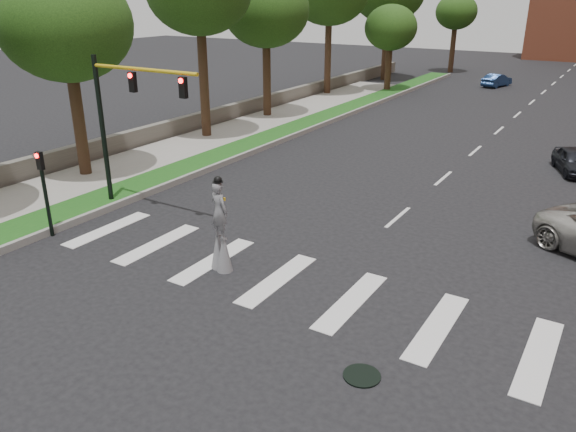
# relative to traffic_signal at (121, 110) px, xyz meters

# --- Properties ---
(ground_plane) EXTENTS (160.00, 160.00, 0.00)m
(ground_plane) POSITION_rel_traffic_signal_xyz_m (9.78, -3.00, -4.15)
(ground_plane) COLOR black
(ground_plane) RESTS_ON ground
(grass_median) EXTENTS (2.00, 60.00, 0.25)m
(grass_median) POSITION_rel_traffic_signal_xyz_m (-1.72, 17.00, -4.03)
(grass_median) COLOR #174B15
(grass_median) RESTS_ON ground
(median_curb) EXTENTS (0.20, 60.00, 0.28)m
(median_curb) POSITION_rel_traffic_signal_xyz_m (-0.67, 17.00, -4.01)
(median_curb) COLOR gray
(median_curb) RESTS_ON ground
(sidewalk_left) EXTENTS (4.00, 60.00, 0.18)m
(sidewalk_left) POSITION_rel_traffic_signal_xyz_m (-4.72, 7.00, -4.06)
(sidewalk_left) COLOR gray
(sidewalk_left) RESTS_ON ground
(stone_wall) EXTENTS (0.50, 56.00, 1.10)m
(stone_wall) POSITION_rel_traffic_signal_xyz_m (-7.22, 19.00, -3.60)
(stone_wall) COLOR #59554C
(stone_wall) RESTS_ON ground
(manhole) EXTENTS (0.90, 0.90, 0.04)m
(manhole) POSITION_rel_traffic_signal_xyz_m (12.78, -5.00, -4.13)
(manhole) COLOR black
(manhole) RESTS_ON ground
(traffic_signal) EXTENTS (5.30, 0.23, 6.20)m
(traffic_signal) POSITION_rel_traffic_signal_xyz_m (0.00, 0.00, 0.00)
(traffic_signal) COLOR black
(traffic_signal) RESTS_ON ground
(secondary_signal) EXTENTS (0.25, 0.21, 3.23)m
(secondary_signal) POSITION_rel_traffic_signal_xyz_m (-0.52, -3.50, -2.20)
(secondary_signal) COLOR black
(secondary_signal) RESTS_ON ground
(stilt_performer) EXTENTS (0.83, 0.63, 3.19)m
(stilt_performer) POSITION_rel_traffic_signal_xyz_m (6.54, -2.33, -2.83)
(stilt_performer) COLOR #322014
(stilt_performer) RESTS_ON ground
(car_near) EXTENTS (2.70, 3.90, 1.23)m
(car_near) POSITION_rel_traffic_signal_xyz_m (15.01, 15.33, -3.53)
(car_near) COLOR black
(car_near) RESTS_ON ground
(car_mid) EXTENTS (2.25, 3.92, 1.22)m
(car_mid) POSITION_rel_traffic_signal_xyz_m (5.35, 41.96, -3.54)
(car_mid) COLOR navy
(car_mid) RESTS_ON ground
(tree_1) EXTENTS (5.95, 5.95, 9.63)m
(tree_1) POSITION_rel_traffic_signal_xyz_m (-5.29, 2.05, 2.91)
(tree_1) COLOR #322014
(tree_1) RESTS_ON ground
(tree_3) EXTENTS (5.93, 5.93, 9.86)m
(tree_3) POSITION_rel_traffic_signal_xyz_m (-5.55, 18.56, 3.14)
(tree_3) COLOR #322014
(tree_3) RESTS_ON ground
(tree_6) EXTENTS (4.60, 4.60, 7.54)m
(tree_6) POSITION_rel_traffic_signal_xyz_m (-2.46, 33.59, 1.38)
(tree_6) COLOR #322014
(tree_6) RESTS_ON ground
(tree_7) EXTENTS (4.47, 4.47, 8.38)m
(tree_7) POSITION_rel_traffic_signal_xyz_m (-1.56, 50.15, 2.25)
(tree_7) COLOR #322014
(tree_7) RESTS_ON ground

